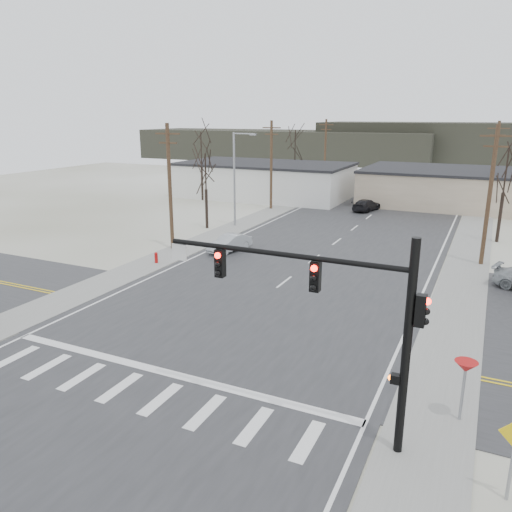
{
  "coord_description": "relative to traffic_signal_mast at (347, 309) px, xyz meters",
  "views": [
    {
      "loc": [
        11.59,
        -20.76,
        10.6
      ],
      "look_at": [
        -0.49,
        4.71,
        2.6
      ],
      "focal_mm": 35.0,
      "sensor_mm": 36.0,
      "label": 1
    }
  ],
  "objects": [
    {
      "name": "car_far_b",
      "position": [
        -8.21,
        70.68,
        -3.92
      ],
      "size": [
        1.8,
        4.19,
        1.41
      ],
      "primitive_type": "imported",
      "rotation": [
        0.0,
        0.0,
        0.03
      ],
      "color": "black",
      "rests_on": "main_road"
    },
    {
      "name": "tree_left_far",
      "position": [
        -21.89,
        52.2,
        1.61
      ],
      "size": [
        3.96,
        3.96,
        8.82
      ],
      "color": "black",
      "rests_on": "ground"
    },
    {
      "name": "tree_right_mid",
      "position": [
        4.61,
        32.2,
        1.26
      ],
      "size": [
        3.74,
        3.74,
        8.33
      ],
      "color": "black",
      "rests_on": "ground"
    },
    {
      "name": "sedan_crossing",
      "position": [
        -14.77,
        19.46,
        -3.96
      ],
      "size": [
        2.37,
        4.28,
        1.34
      ],
      "primitive_type": "imported",
      "rotation": [
        0.0,
        0.0,
        -0.25
      ],
      "color": "#A3A8AD",
      "rests_on": "main_road"
    },
    {
      "name": "streetlight_main",
      "position": [
        -18.69,
        28.2,
        0.41
      ],
      "size": [
        2.4,
        0.25,
        9.0
      ],
      "color": "gray",
      "rests_on": "ground"
    },
    {
      "name": "tree_left_near",
      "position": [
        -20.89,
        26.2,
        0.55
      ],
      "size": [
        3.3,
        3.3,
        7.35
      ],
      "color": "black",
      "rests_on": "ground"
    },
    {
      "name": "fire_hydrant",
      "position": [
        -18.09,
        14.2,
        -4.22
      ],
      "size": [
        0.24,
        0.24,
        0.87
      ],
      "color": "#A50C0C",
      "rests_on": "ground"
    },
    {
      "name": "upole_left_d",
      "position": [
        -19.39,
        58.2,
        0.55
      ],
      "size": [
        2.2,
        0.3,
        10.0
      ],
      "color": "#4E3A24",
      "rests_on": "ground"
    },
    {
      "name": "sidewalk_left",
      "position": [
        -18.49,
        26.2,
        -4.64
      ],
      "size": [
        3.0,
        90.0,
        0.06
      ],
      "primitive_type": "cube",
      "color": "gray",
      "rests_on": "ground"
    },
    {
      "name": "hill_left",
      "position": [
        -42.89,
        98.2,
        -1.17
      ],
      "size": [
        70.0,
        18.0,
        7.0
      ],
      "primitive_type": "cube",
      "color": "#333026",
      "rests_on": "ground"
    },
    {
      "name": "upole_right_b",
      "position": [
        3.61,
        46.2,
        0.55
      ],
      "size": [
        2.2,
        0.3,
        10.0
      ],
      "color": "#4E3A24",
      "rests_on": "ground"
    },
    {
      "name": "car_far_a",
      "position": [
        -9.01,
        41.6,
        -3.97
      ],
      "size": [
        2.75,
        4.81,
        1.31
      ],
      "primitive_type": "imported",
      "rotation": [
        0.0,
        0.0,
        2.93
      ],
      "color": "black",
      "rests_on": "main_road"
    },
    {
      "name": "tree_left_mid",
      "position": [
        -29.89,
        40.2,
        1.61
      ],
      "size": [
        3.96,
        3.96,
        8.82
      ],
      "color": "black",
      "rests_on": "ground"
    },
    {
      "name": "ground",
      "position": [
        -7.89,
        6.2,
        -4.67
      ],
      "size": [
        140.0,
        140.0,
        0.0
      ],
      "primitive_type": "plane",
      "color": "white",
      "rests_on": "ground"
    },
    {
      "name": "cross_road",
      "position": [
        -7.89,
        6.2,
        -4.65
      ],
      "size": [
        90.0,
        10.0,
        0.04
      ],
      "primitive_type": "cube",
      "color": "#29292C",
      "rests_on": "ground"
    },
    {
      "name": "yield_sign",
      "position": [
        3.61,
        2.7,
        -2.61
      ],
      "size": [
        0.8,
        0.8,
        2.35
      ],
      "color": "gray",
      "rests_on": "ground"
    },
    {
      "name": "upole_right_a",
      "position": [
        3.61,
        24.2,
        0.55
      ],
      "size": [
        2.2,
        0.3,
        10.0
      ],
      "color": "#4E3A24",
      "rests_on": "ground"
    },
    {
      "name": "building_right_far",
      "position": [
        2.11,
        50.2,
        -2.52
      ],
      "size": [
        26.3,
        14.3,
        4.3
      ],
      "color": "#C6B397",
      "rests_on": "ground"
    },
    {
      "name": "building_left_far",
      "position": [
        -23.89,
        46.2,
        -2.42
      ],
      "size": [
        22.3,
        12.3,
        4.5
      ],
      "color": "silver",
      "rests_on": "ground"
    },
    {
      "name": "upole_left_c",
      "position": [
        -19.39,
        38.2,
        0.55
      ],
      "size": [
        2.2,
        0.3,
        10.0
      ],
      "color": "#4E3A24",
      "rests_on": "ground"
    },
    {
      "name": "sidewalk_right",
      "position": [
        2.71,
        26.2,
        -4.64
      ],
      "size": [
        3.0,
        90.0,
        0.06
      ],
      "primitive_type": "cube",
      "color": "gray",
      "rests_on": "ground"
    },
    {
      "name": "upole_left_b",
      "position": [
        -19.39,
        18.2,
        0.55
      ],
      "size": [
        2.2,
        0.3,
        10.0
      ],
      "color": "#4E3A24",
      "rests_on": "ground"
    },
    {
      "name": "traffic_signal_mast",
      "position": [
        0.0,
        0.0,
        0.0
      ],
      "size": [
        8.95,
        0.43,
        7.2
      ],
      "color": "black",
      "rests_on": "ground"
    },
    {
      "name": "main_road",
      "position": [
        -7.89,
        21.2,
        -4.65
      ],
      "size": [
        18.0,
        110.0,
        0.05
      ],
      "primitive_type": "cube",
      "color": "#29292C",
      "rests_on": "ground"
    }
  ]
}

